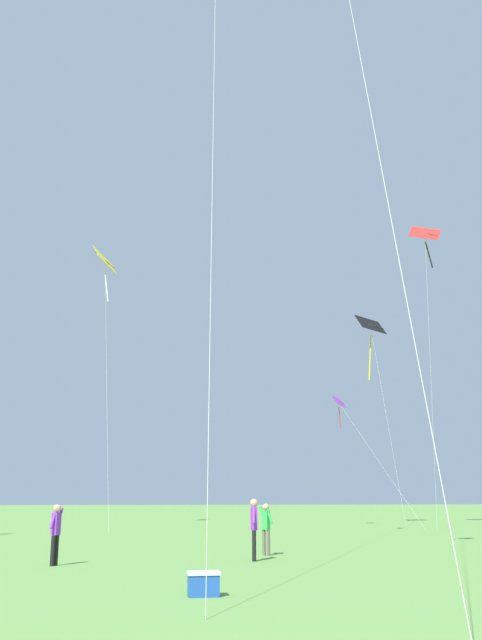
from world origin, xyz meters
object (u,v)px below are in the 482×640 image
person_with_spool (266,524)px  kite_yellow_diamond (106,270)px  person_in_red_shirt (56,529)px  person_in_blue_jacket (254,523)px  kite_red_high (426,243)px  kite_purple_streamer (342,408)px  kite_black_large (371,338)px  picnic_cooler (203,584)px

person_with_spool → kite_yellow_diamond: bearing=103.7°
person_in_red_shirt → person_with_spool: bearing=21.5°
person_in_blue_jacket → person_in_red_shirt: 5.57m
kite_red_high → person_with_spool: (-16.02, -21.16, -18.30)m
kite_yellow_diamond → kite_purple_streamer: (16.11, -2.90, -9.82)m
kite_red_high → kite_black_large: kite_red_high is taller
picnic_cooler → person_with_spool: bearing=71.5°
kite_yellow_diamond → person_with_spool: bearing=-76.3°
kite_red_high → person_in_red_shirt: (-22.32, -23.63, -18.30)m
kite_black_large → person_in_blue_jacket: (-13.78, -26.97, -12.09)m
person_in_blue_jacket → person_with_spool: 2.09m
person_in_red_shirt → person_with_spool: (6.29, 2.48, -0.00)m
kite_red_high → kite_purple_streamer: 13.26m
kite_yellow_diamond → kite_black_large: 19.75m
kite_red_high → picnic_cooler: (-19.08, -30.30, -19.03)m
kite_purple_streamer → person_in_blue_jacket: size_ratio=4.94×
person_in_blue_jacket → kite_purple_streamer: bearing=66.6°
kite_black_large → person_in_red_shirt: kite_black_large is taller
person_in_red_shirt → person_with_spool: person_in_red_shirt is taller
kite_yellow_diamond → kite_purple_streamer: size_ratio=2.25×
kite_red_high → kite_yellow_diamond: size_ratio=1.08×
kite_purple_streamer → kite_black_large: 6.80m
kite_red_high → kite_purple_streamer: size_ratio=2.44×
person_in_red_shirt → person_with_spool: 6.76m
kite_black_large → person_in_blue_jacket: bearing=-117.1°
person_with_spool → picnic_cooler: size_ratio=2.64×
person_in_blue_jacket → picnic_cooler: (-2.30, -7.20, -0.82)m
kite_purple_streamer → kite_yellow_diamond: bearing=169.8°
person_in_blue_jacket → person_with_spool: bearing=68.8°
kite_red_high → kite_black_large: 7.84m
person_in_blue_jacket → kite_black_large: bearing=62.9°
kite_yellow_diamond → person_with_spool: kite_yellow_diamond is taller
kite_yellow_diamond → kite_red_high: bearing=-11.1°
person_in_blue_jacket → person_in_red_shirt: bearing=-174.5°
kite_red_high → kite_purple_streamer: bearing=166.5°
kite_yellow_diamond → picnic_cooler: kite_yellow_diamond is taller
kite_red_high → picnic_cooler: kite_red_high is taller
kite_purple_streamer → person_in_red_shirt: bearing=-122.8°
person_with_spool → person_in_red_shirt: bearing=-158.5°
kite_black_large → person_with_spool: (-13.03, -25.02, -12.18)m
kite_red_high → kite_purple_streamer: kite_red_high is taller
kite_red_high → kite_yellow_diamond: 22.77m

